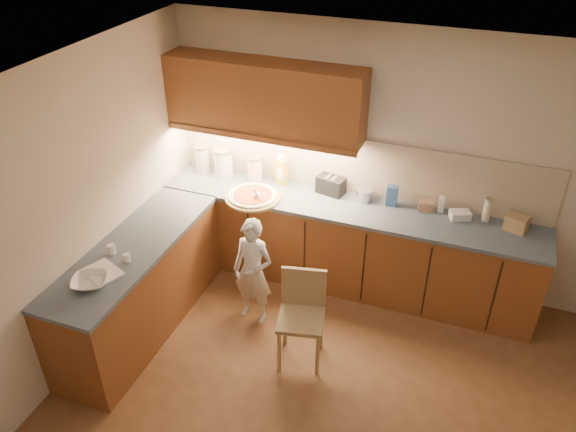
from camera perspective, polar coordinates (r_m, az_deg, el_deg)
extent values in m
plane|color=brown|center=(4.77, 4.20, -19.57)|extent=(4.50, 4.50, 0.00)
cube|color=beige|center=(5.49, 10.86, 5.28)|extent=(4.50, 0.04, 2.60)
cube|color=beige|center=(4.79, -21.78, -0.94)|extent=(0.04, 4.00, 2.60)
cube|color=white|center=(3.16, 6.09, 10.85)|extent=(4.50, 4.00, 0.04)
cube|color=brown|center=(5.74, 5.74, -3.00)|extent=(3.75, 0.60, 0.88)
cube|color=brown|center=(5.36, -14.79, -7.06)|extent=(0.60, 2.00, 0.88)
cube|color=#485867|center=(5.48, 6.00, 0.91)|extent=(3.77, 0.62, 0.04)
cube|color=#485867|center=(5.08, -15.51, -3.05)|extent=(0.62, 2.02, 0.04)
cube|color=black|center=(5.99, -9.23, -1.58)|extent=(0.02, 0.01, 0.80)
cube|color=black|center=(5.76, -3.98, -2.77)|extent=(0.02, 0.01, 0.80)
cube|color=black|center=(5.57, 1.68, -4.03)|extent=(0.02, 0.01, 0.80)
cube|color=black|center=(5.45, 7.67, -5.31)|extent=(0.02, 0.01, 0.80)
cube|color=black|center=(5.40, 13.89, -6.57)|extent=(0.02, 0.01, 0.80)
cube|color=black|center=(5.41, 20.19, -7.76)|extent=(0.02, 0.01, 0.80)
cube|color=#BCAC92|center=(5.58, 6.96, 5.07)|extent=(3.75, 0.02, 0.58)
cube|color=brown|center=(5.43, -2.44, 11.91)|extent=(1.95, 0.35, 0.70)
cube|color=brown|center=(5.42, -3.07, 7.83)|extent=(1.95, 0.02, 0.06)
cylinder|color=tan|center=(5.56, -3.60, 1.90)|extent=(0.55, 0.55, 0.02)
cylinder|color=#FBEBC4|center=(5.55, -3.61, 2.10)|extent=(0.49, 0.49, 0.02)
cylinder|color=#BC3E19|center=(5.54, -3.61, 2.22)|extent=(0.39, 0.39, 0.01)
sphere|color=white|center=(5.47, -3.17, 2.10)|extent=(0.07, 0.07, 0.07)
cylinder|color=white|center=(5.39, -3.03, 1.99)|extent=(0.07, 0.12, 0.22)
imported|color=silver|center=(5.21, -3.56, -5.66)|extent=(0.42, 0.30, 1.09)
cylinder|color=tan|center=(4.92, -0.91, -13.56)|extent=(0.03, 0.03, 0.43)
cylinder|color=tan|center=(4.89, 3.01, -13.94)|extent=(0.03, 0.03, 0.43)
cylinder|color=tan|center=(5.15, -0.32, -10.96)|extent=(0.03, 0.03, 0.43)
cylinder|color=tan|center=(5.12, 3.38, -11.30)|extent=(0.03, 0.03, 0.43)
cube|color=tan|center=(4.85, 1.32, -10.44)|extent=(0.46, 0.46, 0.04)
cube|color=tan|center=(4.84, 1.62, -7.19)|extent=(0.38, 0.11, 0.39)
imported|color=white|center=(4.70, -19.51, -6.32)|extent=(0.36, 0.36, 0.07)
cylinder|color=silver|center=(6.05, -8.69, 5.66)|extent=(0.14, 0.14, 0.28)
cylinder|color=gray|center=(5.99, -8.81, 6.95)|extent=(0.15, 0.15, 0.02)
cylinder|color=white|center=(5.94, -6.71, 5.29)|extent=(0.16, 0.16, 0.28)
cylinder|color=tan|center=(5.88, -6.80, 6.60)|extent=(0.17, 0.17, 0.02)
cylinder|color=white|center=(5.95, -6.33, 5.28)|extent=(0.14, 0.14, 0.27)
cylinder|color=gray|center=(5.89, -6.41, 6.51)|extent=(0.15, 0.15, 0.02)
cylinder|color=silver|center=(5.85, -3.40, 4.79)|extent=(0.15, 0.15, 0.25)
cylinder|color=gray|center=(5.79, -3.44, 5.96)|extent=(0.16, 0.16, 0.02)
cube|color=gold|center=(5.75, -0.67, 4.51)|extent=(0.13, 0.12, 0.28)
cube|color=white|center=(5.67, -0.68, 5.97)|extent=(0.08, 0.07, 0.05)
cube|color=black|center=(5.62, 4.37, 3.14)|extent=(0.30, 0.21, 0.18)
cube|color=#A3A3A8|center=(5.60, 4.10, 4.04)|extent=(0.05, 0.12, 0.00)
cube|color=#A3A3A8|center=(5.57, 4.72, 3.85)|extent=(0.05, 0.12, 0.00)
cylinder|color=#B5B5BA|center=(5.55, 7.78, 2.10)|extent=(0.15, 0.15, 0.11)
cylinder|color=#B5B5BA|center=(5.52, 7.83, 2.66)|extent=(0.16, 0.16, 0.01)
cube|color=#315593|center=(5.49, 10.53, 2.02)|extent=(0.11, 0.08, 0.21)
cube|color=tan|center=(5.50, 13.82, 1.02)|extent=(0.15, 0.12, 0.10)
cube|color=white|center=(5.50, 15.30, 1.18)|extent=(0.06, 0.06, 0.16)
cube|color=silver|center=(5.47, 17.08, 0.11)|extent=(0.22, 0.19, 0.07)
cylinder|color=silver|center=(5.47, 19.57, 0.55)|extent=(0.07, 0.07, 0.22)
cylinder|color=tan|center=(5.41, 19.80, 1.61)|extent=(0.08, 0.08, 0.02)
cube|color=tan|center=(5.45, 22.21, -0.66)|extent=(0.23, 0.20, 0.15)
cube|color=white|center=(4.81, -18.37, -5.48)|extent=(0.38, 0.34, 0.02)
cylinder|color=silver|center=(4.99, -17.50, -3.24)|extent=(0.08, 0.08, 0.09)
cylinder|color=white|center=(4.87, -16.05, -4.10)|extent=(0.06, 0.06, 0.07)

